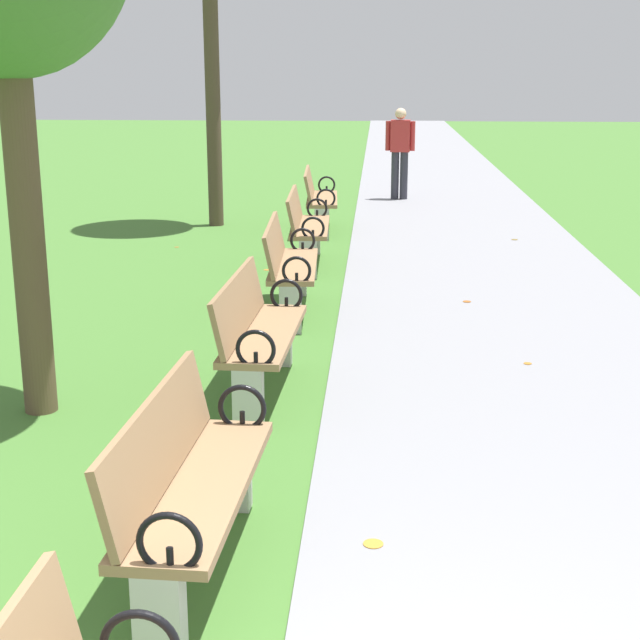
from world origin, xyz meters
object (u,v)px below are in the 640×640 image
park_bench_2 (189,484)px  park_bench_5 (306,226)px  park_bench_3 (258,333)px  park_bench_6 (319,198)px  pedestrian_walking (400,148)px  park_bench_4 (288,265)px

park_bench_2 → park_bench_5: (-0.00, 7.35, 0.00)m
park_bench_3 → park_bench_5: 4.74m
park_bench_6 → pedestrian_walking: bearing=69.7°
park_bench_4 → park_bench_6: 4.77m
park_bench_3 → pedestrian_walking: bearing=83.3°
park_bench_4 → park_bench_5: (-0.00, 2.29, 0.00)m
park_bench_3 → park_bench_6: size_ratio=1.00×
park_bench_4 → park_bench_5: size_ratio=1.00×
park_bench_5 → pedestrian_walking: size_ratio=1.00×
park_bench_6 → park_bench_2: bearing=-90.0°
park_bench_2 → park_bench_3: (-0.00, 2.61, 0.00)m
park_bench_6 → pedestrian_walking: size_ratio=1.00×
park_bench_5 → park_bench_3: bearing=-90.0°
park_bench_3 → park_bench_4: 2.44m
park_bench_2 → park_bench_4: (-0.00, 5.06, 0.00)m
park_bench_3 → park_bench_5: (-0.00, 4.74, 0.00)m
park_bench_5 → pedestrian_walking: (1.25, 5.87, 0.44)m
park_bench_3 → pedestrian_walking: 10.69m
park_bench_5 → park_bench_6: (0.00, 2.48, 0.00)m
park_bench_5 → park_bench_2: bearing=-90.0°
park_bench_3 → pedestrian_walking: size_ratio=1.00×
park_bench_2 → park_bench_6: bearing=90.0°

